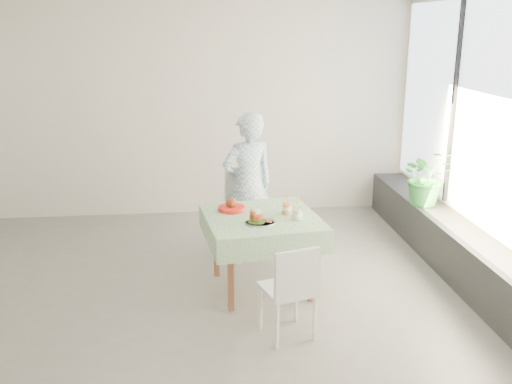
{
  "coord_description": "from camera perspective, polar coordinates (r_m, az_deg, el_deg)",
  "views": [
    {
      "loc": [
        0.14,
        -5.02,
        2.48
      ],
      "look_at": [
        0.7,
        0.1,
        0.97
      ],
      "focal_mm": 40.0,
      "sensor_mm": 36.0,
      "label": 1
    }
  ],
  "objects": [
    {
      "name": "chair_far",
      "position": [
        6.34,
        -0.58,
        -3.71
      ],
      "size": [
        0.55,
        0.55,
        0.98
      ],
      "color": "white",
      "rests_on": "ground"
    },
    {
      "name": "second_dish",
      "position": [
        5.55,
        -2.46,
        -1.5
      ],
      "size": [
        0.26,
        0.26,
        0.12
      ],
      "color": "red",
      "rests_on": "cafe_table"
    },
    {
      "name": "diner",
      "position": [
        6.17,
        -0.81,
        0.63
      ],
      "size": [
        0.68,
        0.56,
        1.61
      ],
      "primitive_type": "imported",
      "rotation": [
        0.0,
        0.0,
        3.48
      ],
      "color": "#7FADCB",
      "rests_on": "ground"
    },
    {
      "name": "window_ledge",
      "position": [
        6.1,
        20.2,
        -6.12
      ],
      "size": [
        0.4,
        4.8,
        0.5
      ],
      "primitive_type": "cube",
      "color": "black",
      "rests_on": "ground"
    },
    {
      "name": "floor",
      "position": [
        5.6,
        -7.17,
        -10.03
      ],
      "size": [
        6.0,
        6.0,
        0.0
      ],
      "primitive_type": "plane",
      "color": "slate",
      "rests_on": "ground"
    },
    {
      "name": "cafe_table",
      "position": [
        5.49,
        0.58,
        -5.21
      ],
      "size": [
        1.16,
        1.16,
        0.74
      ],
      "color": "brown",
      "rests_on": "ground"
    },
    {
      "name": "potted_plant",
      "position": [
        6.74,
        16.72,
        1.47
      ],
      "size": [
        0.61,
        0.54,
        0.66
      ],
      "primitive_type": "imported",
      "rotation": [
        0.0,
        0.0,
        0.05
      ],
      "color": "#297C29",
      "rests_on": "window_ledge"
    },
    {
      "name": "main_dish",
      "position": [
        5.17,
        0.22,
        -2.7
      ],
      "size": [
        0.28,
        0.28,
        0.14
      ],
      "color": "white",
      "rests_on": "cafe_table"
    },
    {
      "name": "wall_right",
      "position": [
        5.88,
        23.04,
        4.48
      ],
      "size": [
        0.02,
        5.0,
        2.8
      ],
      "primitive_type": "cube",
      "color": "silver",
      "rests_on": "ground"
    },
    {
      "name": "window_pane",
      "position": [
        5.82,
        23.06,
        6.89
      ],
      "size": [
        0.01,
        4.8,
        2.18
      ],
      "primitive_type": "cube",
      "color": "#D1E0F9",
      "rests_on": "ground"
    },
    {
      "name": "wall_back",
      "position": [
        7.6,
        -7.33,
        8.07
      ],
      "size": [
        6.0,
        0.02,
        2.8
      ],
      "primitive_type": "cube",
      "color": "silver",
      "rests_on": "ground"
    },
    {
      "name": "chair_near",
      "position": [
        4.77,
        3.2,
        -11.47
      ],
      "size": [
        0.48,
        0.48,
        0.82
      ],
      "color": "white",
      "rests_on": "ground"
    },
    {
      "name": "wall_front",
      "position": [
        2.75,
        -8.79,
        -6.95
      ],
      "size": [
        6.0,
        0.02,
        2.8
      ],
      "primitive_type": "cube",
      "color": "silver",
      "rests_on": "ground"
    },
    {
      "name": "juice_cup_lemonade",
      "position": [
        5.29,
        4.14,
        -2.13
      ],
      "size": [
        0.1,
        0.1,
        0.27
      ],
      "color": "white",
      "rests_on": "cafe_table"
    },
    {
      "name": "juice_cup_orange",
      "position": [
        5.45,
        3.07,
        -1.54
      ],
      "size": [
        0.1,
        0.1,
        0.28
      ],
      "color": "white",
      "rests_on": "cafe_table"
    }
  ]
}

